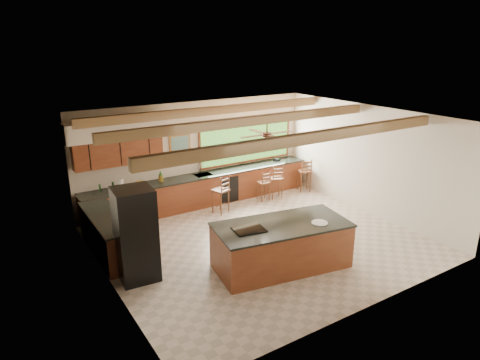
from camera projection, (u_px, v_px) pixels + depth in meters
ground at (260, 241)px, 10.35m from camera, size 7.20×7.20×0.00m
room_shell at (240, 148)px, 10.09m from camera, size 7.27×6.54×3.02m
counter_run at (184, 199)px, 11.81m from camera, size 7.12×3.10×1.24m
island at (281, 245)px, 9.07m from camera, size 3.02×1.80×1.01m
refrigerator at (136, 235)px, 8.47m from camera, size 0.81×0.79×1.93m
bar_stool_a at (222, 191)px, 11.81m from camera, size 0.50×0.50×1.11m
bar_stool_b at (277, 179)px, 12.95m from camera, size 0.49×0.49×1.07m
bar_stool_c at (264, 183)px, 12.80m from camera, size 0.35×0.35×0.94m
bar_stool_d at (306, 172)px, 13.59m from camera, size 0.51×0.51×1.09m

